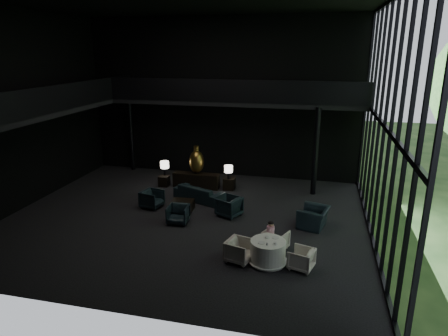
% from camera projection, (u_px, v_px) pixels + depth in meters
% --- Properties ---
extents(floor, '(14.00, 12.00, 0.02)m').
position_uv_depth(floor, '(186.00, 218.00, 15.75)').
color(floor, black).
rests_on(floor, ground).
extents(ceiling, '(14.00, 12.00, 0.02)m').
position_uv_depth(ceiling, '(180.00, 0.00, 13.44)').
color(ceiling, black).
rests_on(ceiling, ground).
extents(wall_back, '(14.00, 0.04, 8.00)m').
position_uv_depth(wall_back, '(222.00, 99.00, 20.18)').
color(wall_back, black).
rests_on(wall_back, ground).
extents(wall_front, '(14.00, 0.04, 8.00)m').
position_uv_depth(wall_front, '(96.00, 161.00, 9.00)').
color(wall_front, black).
rests_on(wall_front, ground).
extents(wall_left, '(0.04, 12.00, 8.00)m').
position_uv_depth(wall_left, '(19.00, 111.00, 16.15)').
color(wall_left, black).
rests_on(wall_left, ground).
extents(curtain_wall, '(0.20, 12.00, 8.00)m').
position_uv_depth(curtain_wall, '(385.00, 126.00, 13.05)').
color(curtain_wall, black).
rests_on(curtain_wall, ground).
extents(mezzanine_left, '(2.00, 12.00, 0.25)m').
position_uv_depth(mezzanine_left, '(41.00, 112.00, 15.92)').
color(mezzanine_left, black).
rests_on(mezzanine_left, wall_left).
extents(mezzanine_back, '(12.00, 2.00, 0.25)m').
position_uv_depth(mezzanine_back, '(237.00, 102.00, 19.03)').
color(mezzanine_back, black).
rests_on(mezzanine_back, wall_back).
extents(railing_left, '(0.06, 12.00, 1.00)m').
position_uv_depth(railing_left, '(61.00, 98.00, 15.53)').
color(railing_left, black).
rests_on(railing_left, mezzanine_left).
extents(railing_back, '(12.00, 0.06, 1.00)m').
position_uv_depth(railing_back, '(233.00, 91.00, 17.93)').
color(railing_back, black).
rests_on(railing_back, mezzanine_back).
extents(column_nw, '(0.24, 0.24, 4.00)m').
position_uv_depth(column_nw, '(131.00, 134.00, 21.59)').
color(column_nw, black).
rests_on(column_nw, floor).
extents(column_ne, '(0.24, 0.24, 4.00)m').
position_uv_depth(column_ne, '(316.00, 152.00, 17.83)').
color(column_ne, black).
rests_on(column_ne, floor).
extents(console, '(2.23, 0.51, 0.71)m').
position_uv_depth(console, '(196.00, 180.00, 19.15)').
color(console, black).
rests_on(console, floor).
extents(bronze_urn, '(0.71, 0.71, 1.32)m').
position_uv_depth(bronze_urn, '(197.00, 162.00, 18.97)').
color(bronze_urn, '#A06436').
rests_on(bronze_urn, console).
extents(side_table_left, '(0.46, 0.46, 0.50)m').
position_uv_depth(side_table_left, '(164.00, 181.00, 19.41)').
color(side_table_left, black).
rests_on(side_table_left, floor).
extents(table_lamp_left, '(0.42, 0.42, 0.70)m').
position_uv_depth(table_lamp_left, '(165.00, 165.00, 19.33)').
color(table_lamp_left, black).
rests_on(table_lamp_left, side_table_left).
extents(side_table_right, '(0.52, 0.52, 0.57)m').
position_uv_depth(side_table_right, '(229.00, 184.00, 18.90)').
color(side_table_right, black).
rests_on(side_table_right, floor).
extents(table_lamp_right, '(0.39, 0.39, 0.65)m').
position_uv_depth(table_lamp_right, '(229.00, 169.00, 18.53)').
color(table_lamp_right, black).
rests_on(table_lamp_right, side_table_right).
extents(sofa, '(2.61, 1.61, 0.99)m').
position_uv_depth(sofa, '(199.00, 189.00, 17.55)').
color(sofa, black).
rests_on(sofa, floor).
extents(lounge_armchair_west, '(0.94, 0.99, 0.88)m').
position_uv_depth(lounge_armchair_west, '(152.00, 197.00, 16.72)').
color(lounge_armchair_west, black).
rests_on(lounge_armchair_west, floor).
extents(lounge_armchair_east, '(1.19, 1.22, 0.97)m').
position_uv_depth(lounge_armchair_east, '(229.00, 204.00, 15.88)').
color(lounge_armchair_east, '#142A2E').
rests_on(lounge_armchair_east, floor).
extents(lounge_armchair_south, '(0.81, 0.77, 0.80)m').
position_uv_depth(lounge_armchair_south, '(178.00, 213.00, 15.23)').
color(lounge_armchair_south, black).
rests_on(lounge_armchair_south, floor).
extents(window_armchair, '(1.11, 1.43, 1.10)m').
position_uv_depth(window_armchair, '(314.00, 213.00, 14.86)').
color(window_armchair, black).
rests_on(window_armchair, floor).
extents(coffee_table, '(0.95, 0.95, 0.40)m').
position_uv_depth(coffee_table, '(182.00, 206.00, 16.45)').
color(coffee_table, black).
rests_on(coffee_table, floor).
extents(dining_table, '(1.24, 1.24, 0.75)m').
position_uv_depth(dining_table, '(268.00, 253.00, 12.40)').
color(dining_table, white).
rests_on(dining_table, floor).
extents(dining_chair_north, '(0.88, 0.86, 0.71)m').
position_uv_depth(dining_chair_north, '(276.00, 239.00, 13.24)').
color(dining_chair_north, '#ADA58D').
rests_on(dining_chair_north, floor).
extents(dining_chair_east, '(0.75, 0.78, 0.66)m').
position_uv_depth(dining_chair_east, '(301.00, 259.00, 12.07)').
color(dining_chair_east, '#AFAAA1').
rests_on(dining_chair_east, floor).
extents(dining_chair_west, '(0.90, 0.93, 0.79)m').
position_uv_depth(dining_chair_west, '(239.00, 249.00, 12.49)').
color(dining_chair_west, '#B2AFA9').
rests_on(dining_chair_west, floor).
extents(child, '(0.26, 0.26, 0.56)m').
position_uv_depth(child, '(271.00, 229.00, 13.16)').
color(child, pink).
rests_on(child, dining_chair_north).
extents(plate_a, '(0.23, 0.23, 0.01)m').
position_uv_depth(plate_a, '(262.00, 243.00, 12.16)').
color(plate_a, white).
rests_on(plate_a, dining_table).
extents(plate_b, '(0.27, 0.27, 0.01)m').
position_uv_depth(plate_b, '(275.00, 238.00, 12.48)').
color(plate_b, white).
rests_on(plate_b, dining_table).
extents(saucer, '(0.20, 0.20, 0.01)m').
position_uv_depth(saucer, '(275.00, 244.00, 12.07)').
color(saucer, white).
rests_on(saucer, dining_table).
extents(coffee_cup, '(0.12, 0.12, 0.07)m').
position_uv_depth(coffee_cup, '(275.00, 243.00, 12.06)').
color(coffee_cup, white).
rests_on(coffee_cup, saucer).
extents(cereal_bowl, '(0.14, 0.14, 0.07)m').
position_uv_depth(cereal_bowl, '(267.00, 237.00, 12.45)').
color(cereal_bowl, white).
rests_on(cereal_bowl, dining_table).
extents(cream_pot, '(0.07, 0.07, 0.07)m').
position_uv_depth(cream_pot, '(267.00, 244.00, 12.01)').
color(cream_pot, '#99999E').
rests_on(cream_pot, dining_table).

